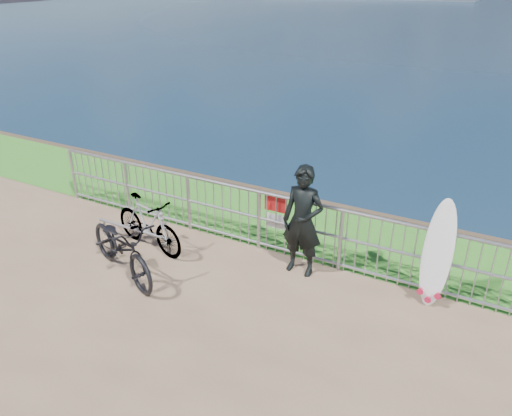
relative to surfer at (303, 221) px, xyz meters
The scene contains 7 objects.
grass_strip 1.77m from the surfer, 107.94° to the left, with size 120.00×120.00×0.00m, color #2B7520.
railing 0.67m from the surfer, 142.70° to the left, with size 10.06×0.10×1.13m.
surfer is the anchor object (origin of this frame).
surfboard 2.06m from the surfer, ahead, with size 0.44×0.40×1.65m.
bicycle_near 2.93m from the surfer, 149.54° to the right, with size 0.69×1.97×1.03m, color black.
bicycle_far 2.77m from the surfer, 167.35° to the right, with size 0.47×1.66×1.00m, color black.
bike_rack 3.09m from the surfer, 167.68° to the right, with size 1.69×0.05×0.35m.
Camera 1 is at (3.14, -5.26, 4.57)m, focal length 35.00 mm.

